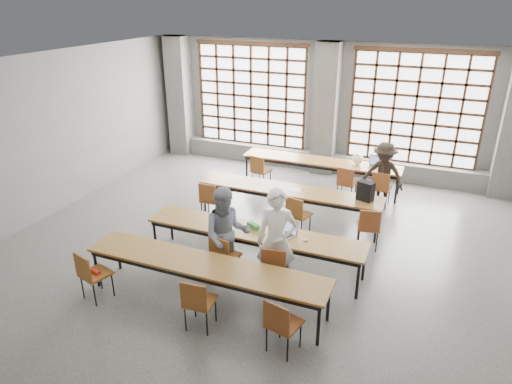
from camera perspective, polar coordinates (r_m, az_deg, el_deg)
floor at (r=8.54m, az=-0.61°, el=-8.94°), size 11.00×11.00×0.00m
ceiling at (r=7.29m, az=-0.73°, el=14.96°), size 11.00×11.00×0.00m
wall_back at (r=12.78m, az=9.04°, el=10.40°), size 10.00×0.00×10.00m
wall_left at (r=10.63m, az=-26.52°, el=5.54°), size 0.00×11.00×11.00m
column_left at (r=14.22m, az=-9.51°, el=11.68°), size 0.60×0.55×3.50m
column_mid at (r=12.52m, az=8.74°, el=10.14°), size 0.60×0.55×3.50m
window_left at (r=13.35m, az=-0.61°, el=11.89°), size 3.32×0.12×3.00m
window_right at (r=12.38m, az=19.30°, el=9.67°), size 3.32×0.12×3.00m
sill_ledge at (r=13.01m, az=8.42°, el=3.78°), size 9.80×0.35×0.50m
desk_row_a at (r=11.67m, az=8.10°, el=3.62°), size 4.00×0.70×0.73m
desk_row_b at (r=9.85m, az=4.17°, el=-0.01°), size 4.00×0.70×0.73m
desk_row_c at (r=8.15m, az=-0.22°, el=-5.24°), size 4.00×0.70×0.73m
desk_row_d at (r=7.27m, az=-6.40°, el=-9.29°), size 4.00×0.70×0.73m
chair_back_left at (r=11.55m, az=0.46°, el=2.98°), size 0.50×0.50×0.88m
chair_back_mid at (r=10.98m, az=11.22°, el=1.40°), size 0.46×0.47×0.88m
chair_back_right at (r=10.88m, az=15.35°, el=0.78°), size 0.45×0.45×0.88m
chair_mid_left at (r=9.94m, az=-5.77°, el=-0.65°), size 0.44×0.44×0.88m
chair_mid_centre at (r=9.26m, az=5.16°, el=-2.52°), size 0.51×0.51×0.88m
chair_mid_right at (r=9.00m, az=13.94°, el=-3.96°), size 0.50×0.50×0.88m
chair_front_left at (r=7.83m, az=-4.11°, el=-7.69°), size 0.48×0.48×0.88m
chair_front_right at (r=7.52m, az=2.32°, el=-9.07°), size 0.49×0.49×0.88m
chair_near_left at (r=7.80m, az=-19.97°, el=-9.32°), size 0.52×0.52×0.88m
chair_near_mid at (r=6.81m, az=-7.32°, el=-13.20°), size 0.45×0.46×0.88m
chair_near_right at (r=6.39m, az=3.15°, el=-15.85°), size 0.51×0.51×0.88m
student_male at (r=7.44m, az=2.61°, el=-6.15°), size 0.76×0.60×1.81m
student_female at (r=7.77m, az=-3.69°, el=-5.32°), size 1.02×0.95×1.69m
student_back at (r=10.92m, az=15.60°, el=2.12°), size 1.09×0.77×1.53m
laptop_front at (r=8.00m, az=3.88°, el=-4.84°), size 0.45×0.42×0.26m
laptop_back at (r=11.51m, az=14.78°, el=3.45°), size 0.37×0.31×0.26m
mouse at (r=7.82m, az=6.21°, el=-5.99°), size 0.12×0.10×0.04m
green_box at (r=8.18m, az=-0.34°, el=-4.25°), size 0.26×0.18×0.09m
phone at (r=7.97m, az=0.70°, el=-5.34°), size 0.13×0.07×0.01m
paper_sheet_a at (r=10.05m, az=1.02°, el=0.96°), size 0.31×0.23×0.00m
paper_sheet_b at (r=9.87m, az=2.43°, el=0.50°), size 0.30×0.21×0.00m
paper_sheet_c at (r=9.80m, az=4.73°, el=0.26°), size 0.35×0.30×0.00m
backpack at (r=9.47m, az=13.54°, el=0.13°), size 0.37×0.30×0.40m
plastic_bag at (r=11.48m, az=12.57°, el=4.06°), size 0.32×0.29×0.29m
red_pouch at (r=7.86m, az=-19.45°, el=-9.32°), size 0.21×0.13×0.06m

